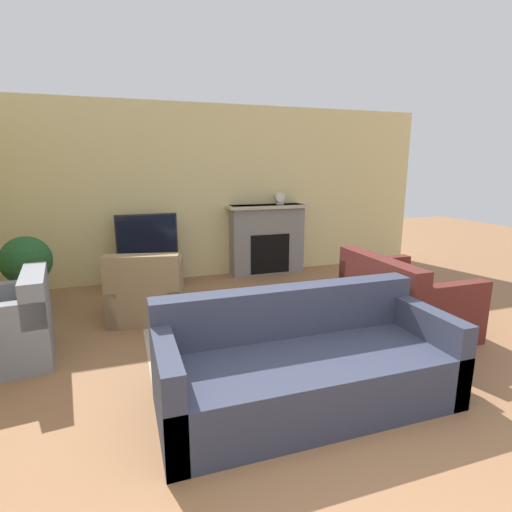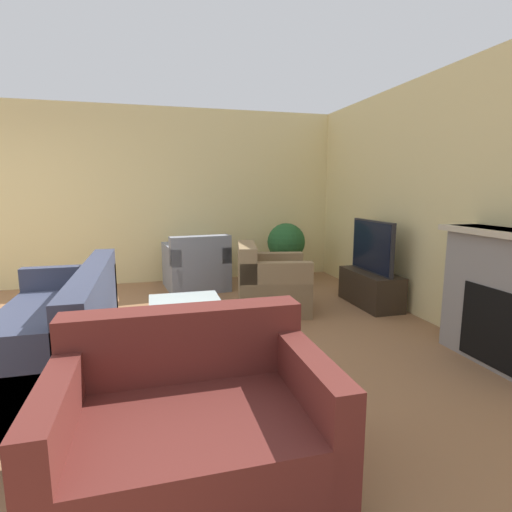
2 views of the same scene
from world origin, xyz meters
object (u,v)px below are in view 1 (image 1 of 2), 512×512
couch_loveseat (402,302)px  couch_sectional (304,366)px  tv (147,236)px  coffee_table (263,305)px  potted_plant (26,264)px  mantel_clock (280,198)px  armchair_by_window (3,332)px  armchair_accent (147,293)px

couch_loveseat → couch_sectional: bearing=120.2°
tv → coffee_table: tv is taller
tv → couch_sectional: tv is taller
potted_plant → mantel_clock: bearing=11.7°
armchair_by_window → armchair_accent: bearing=112.3°
couch_loveseat → potted_plant: bearing=64.8°
armchair_by_window → potted_plant: potted_plant is taller
coffee_table → potted_plant: bearing=144.0°
coffee_table → mantel_clock: bearing=64.7°
armchair_accent → coffee_table: size_ratio=0.88×
tv → mantel_clock: bearing=3.4°
couch_loveseat → armchair_accent: bearing=65.5°
couch_loveseat → armchair_by_window: size_ratio=1.36×
coffee_table → tv: bearing=111.8°
potted_plant → couch_sectional: bearing=-50.4°
couch_sectional → armchair_accent: size_ratio=2.26×
armchair_by_window → armchair_accent: 1.51m
armchair_by_window → coffee_table: (2.39, -0.35, 0.10)m
armchair_by_window → couch_loveseat: bearing=76.4°
tv → coffee_table: 2.60m
couch_sectional → mantel_clock: bearing=70.8°
tv → armchair_accent: tv is taller
tv → couch_sectional: size_ratio=0.40×
mantel_clock → armchair_accent: bearing=-147.6°
potted_plant → armchair_by_window: bearing=-88.4°
couch_sectional → potted_plant: bearing=129.6°
coffee_table → couch_sectional: bearing=-93.2°
potted_plant → tv: bearing=23.1°
couch_loveseat → armchair_accent: (-2.66, 1.21, 0.01)m
mantel_clock → potted_plant: bearing=-168.3°
couch_sectional → mantel_clock: 3.94m
tv → armchair_accent: size_ratio=0.91×
couch_sectional → armchair_accent: 2.40m
couch_loveseat → coffee_table: bearing=85.3°
tv → couch_loveseat: (2.55, -2.52, -0.47)m
potted_plant → couch_loveseat: bearing=-25.2°
armchair_accent → tv: bearing=-83.6°
couch_loveseat → coffee_table: 1.60m
couch_loveseat → armchair_by_window: same height
couch_sectional → coffee_table: couch_sectional is taller
coffee_table → armchair_accent: bearing=134.7°
tv → couch_loveseat: 3.62m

